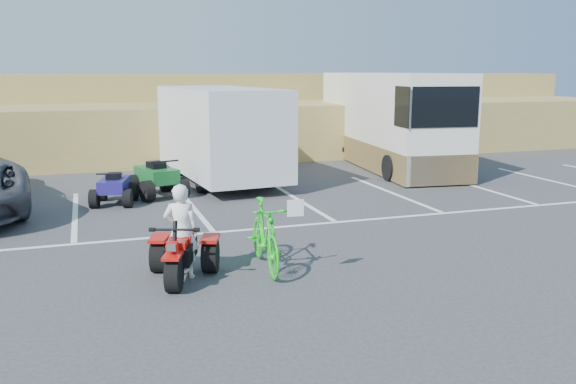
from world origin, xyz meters
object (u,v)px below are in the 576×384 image
object	(u,v)px
rider	(181,231)
quad_atv_green	(158,196)
rv_motorhome	(387,126)
cargo_trailer	(220,131)
green_dirt_bike	(265,235)
quad_atv_blue	(115,204)
red_trike_atv	(181,280)

from	to	relation	value
rider	quad_atv_green	world-z (taller)	rider
rv_motorhome	quad_atv_green	world-z (taller)	rv_motorhome
rv_motorhome	quad_atv_green	bearing A→B (deg)	-153.62
rider	cargo_trailer	bearing A→B (deg)	-87.09
cargo_trailer	rv_motorhome	xyz separation A→B (m)	(6.18, 1.35, -0.13)
cargo_trailer	quad_atv_green	distance (m)	3.06
rv_motorhome	cargo_trailer	bearing A→B (deg)	-161.51
green_dirt_bike	quad_atv_blue	distance (m)	6.39
cargo_trailer	quad_atv_blue	size ratio (longest dim) A/B	4.63
quad_atv_green	rider	bearing A→B (deg)	-109.20
red_trike_atv	quad_atv_blue	distance (m)	6.17
rider	quad_atv_blue	bearing A→B (deg)	-63.71
rv_motorhome	rider	bearing A→B (deg)	-125.57
red_trike_atv	rider	size ratio (longest dim) A/B	0.97
red_trike_atv	rv_motorhome	bearing A→B (deg)	67.74
cargo_trailer	quad_atv_green	xyz separation A→B (m)	(-2.07, -1.69, -1.49)
green_dirt_bike	quad_atv_green	distance (m)	6.72
cargo_trailer	quad_atv_blue	bearing A→B (deg)	-149.18
green_dirt_bike	rv_motorhome	distance (m)	12.09
red_trike_atv	quad_atv_blue	xyz separation A→B (m)	(-0.69, 6.14, 0.00)
red_trike_atv	rider	distance (m)	0.77
green_dirt_bike	quad_atv_blue	size ratio (longest dim) A/B	1.45
cargo_trailer	red_trike_atv	bearing A→B (deg)	-111.58
rider	rv_motorhome	distance (m)	12.95
quad_atv_blue	rider	bearing A→B (deg)	-69.27
rider	cargo_trailer	size ratio (longest dim) A/B	0.25
quad_atv_green	cargo_trailer	bearing A→B (deg)	23.15
green_dirt_bike	quad_atv_blue	bearing A→B (deg)	113.56
cargo_trailer	quad_atv_green	world-z (taller)	cargo_trailer
rider	green_dirt_bike	size ratio (longest dim) A/B	0.79
red_trike_atv	rv_motorhome	size ratio (longest dim) A/B	0.17
green_dirt_bike	quad_atv_blue	world-z (taller)	green_dirt_bike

